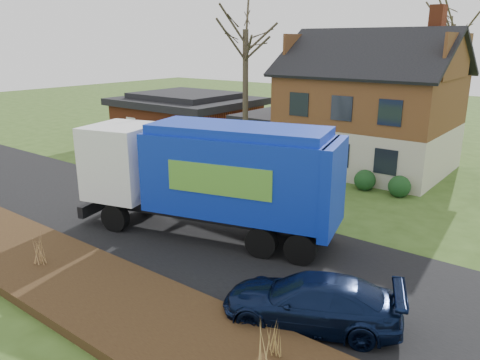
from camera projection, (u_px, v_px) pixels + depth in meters
The scene contains 12 objects.
ground at pixel (179, 229), 19.14m from camera, with size 120.00×120.00×0.00m, color #334C19.
road at pixel (179, 229), 19.13m from camera, with size 80.00×7.00×0.02m, color black.
mulch_verge at pixel (62, 275), 15.08m from camera, with size 80.00×3.50×0.30m, color black.
main_house at pixel (362, 100), 27.66m from camera, with size 12.95×8.95×9.26m.
ranch_house at pixel (187, 118), 35.51m from camera, with size 9.80×8.20×3.70m.
garbage_truck at pixel (212, 172), 17.87m from camera, with size 10.75×5.39×4.45m.
silver_sedan at pixel (157, 161), 26.59m from camera, with size 1.78×5.12×1.69m, color #B1B4B9.
navy_wagon at pixel (311, 301), 12.52m from camera, with size 1.94×4.78×1.39m, color #0B1532.
tree_front_west at pixel (246, 7), 26.18m from camera, with size 3.76×3.76×11.18m.
tree_back at pixel (456, 7), 31.54m from camera, with size 3.65×3.65×11.54m.
grass_clump_mid at pixel (38, 250), 15.39m from camera, with size 0.35×0.29×0.99m.
grass_clump_east at pixel (269, 339), 10.79m from camera, with size 0.38×0.32×0.96m.
Camera 1 is at (12.84, -12.53, 7.38)m, focal length 35.00 mm.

